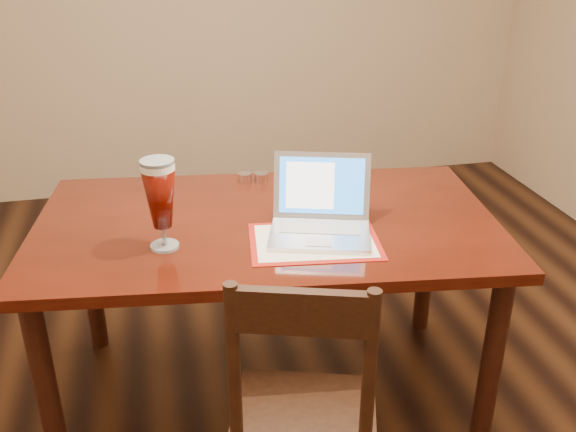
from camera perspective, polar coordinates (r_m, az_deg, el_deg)
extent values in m
plane|color=black|center=(2.85, 0.97, -16.17)|extent=(5.00, 5.00, 0.00)
cube|color=tan|center=(4.63, -6.41, 18.50)|extent=(4.50, 0.01, 2.70)
cube|color=#491309|center=(2.47, -1.91, -0.80)|extent=(1.87, 1.19, 0.04)
cylinder|color=black|center=(2.44, -20.62, -14.54)|extent=(0.08, 0.08, 0.78)
cylinder|color=black|center=(2.52, 17.60, -12.55)|extent=(0.08, 0.08, 0.78)
cylinder|color=black|center=(3.09, -17.17, -4.94)|extent=(0.08, 0.08, 0.78)
cylinder|color=black|center=(3.16, 12.22, -3.66)|extent=(0.08, 0.08, 0.78)
cube|color=#A5170F|center=(2.30, 2.38, -2.27)|extent=(0.50, 0.38, 0.00)
cube|color=white|center=(2.30, 2.38, -2.22)|extent=(0.45, 0.33, 0.00)
cube|color=silver|center=(2.32, 2.84, -1.72)|extent=(0.42, 0.34, 0.02)
cube|color=#B9B8BD|center=(2.36, 2.88, -0.98)|extent=(0.32, 0.19, 0.00)
cube|color=silver|center=(2.25, 2.79, -2.33)|extent=(0.10, 0.09, 0.00)
cube|color=silver|center=(2.40, 3.02, 2.71)|extent=(0.37, 0.17, 0.24)
cube|color=blue|center=(2.40, 3.01, 2.69)|extent=(0.32, 0.15, 0.20)
cube|color=white|center=(2.40, 1.98, 2.72)|extent=(0.19, 0.10, 0.17)
cylinder|color=silver|center=(2.30, -10.90, -2.62)|extent=(0.10, 0.10, 0.01)
cylinder|color=silver|center=(2.28, -10.98, -1.69)|extent=(0.02, 0.02, 0.07)
cylinder|color=white|center=(2.18, -11.53, 4.33)|extent=(0.12, 0.12, 0.02)
cylinder|color=silver|center=(2.17, -11.57, 4.75)|extent=(0.12, 0.12, 0.01)
cylinder|color=silver|center=(2.81, -3.85, 3.44)|extent=(0.06, 0.06, 0.04)
cylinder|color=silver|center=(2.81, -2.39, 3.47)|extent=(0.06, 0.06, 0.04)
cube|color=black|center=(2.10, 1.42, -17.81)|extent=(0.55, 0.54, 0.04)
cylinder|color=black|center=(1.78, -4.81, -13.89)|extent=(0.04, 0.04, 0.57)
cylinder|color=black|center=(1.77, 7.18, -14.51)|extent=(0.04, 0.04, 0.57)
cube|color=black|center=(1.64, 1.21, -8.55)|extent=(0.35, 0.14, 0.13)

